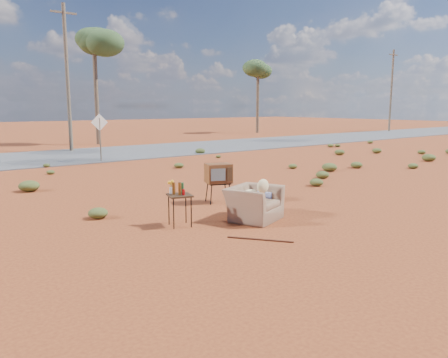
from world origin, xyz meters
TOP-DOWN VIEW (x-y plane):
  - ground at (0.00, 0.00)m, footprint 140.00×140.00m
  - highway at (0.00, 15.00)m, footprint 140.00×7.00m
  - armchair at (0.21, -0.06)m, footprint 1.49×1.27m
  - tv_unit at (0.57, 1.80)m, footprint 0.77×0.70m
  - side_table at (-1.49, 0.49)m, footprint 0.59×0.59m
  - rusty_bar at (-0.80, -1.34)m, footprint 0.80×1.04m
  - road_sign at (1.50, 12.00)m, footprint 0.78×0.06m
  - eucalyptus_center at (5.00, 21.00)m, footprint 3.20×3.20m
  - eucalyptus_right at (22.00, 24.00)m, footprint 3.20×3.20m
  - utility_pole_center at (2.00, 17.50)m, footprint 1.40×0.20m
  - utility_pole_east at (34.00, 17.50)m, footprint 1.40×0.20m
  - scrub_patch at (-0.82, 4.41)m, footprint 17.49×8.07m

SIDE VIEW (x-z plane):
  - ground at x=0.00m, z-range 0.00..0.00m
  - rusty_bar at x=-0.80m, z-range 0.00..0.03m
  - highway at x=0.00m, z-range 0.00..0.04m
  - scrub_patch at x=-0.82m, z-range -0.03..0.30m
  - armchair at x=0.21m, z-range -0.03..0.97m
  - side_table at x=-1.49m, z-range 0.23..1.19m
  - tv_unit at x=0.57m, z-range 0.25..1.29m
  - road_sign at x=1.50m, z-range 0.41..2.60m
  - utility_pole_center at x=2.00m, z-range 0.15..8.15m
  - utility_pole_east at x=34.00m, z-range 0.15..8.15m
  - eucalyptus_right at x=22.00m, z-range 2.39..9.49m
  - eucalyptus_center at x=5.00m, z-range 2.63..10.23m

